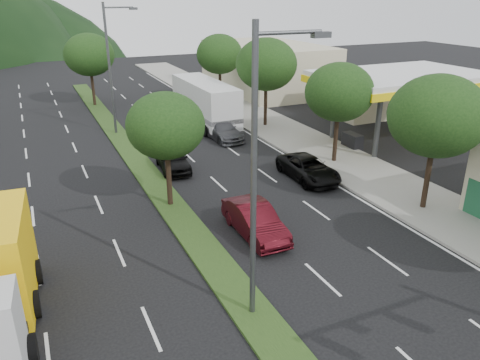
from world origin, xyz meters
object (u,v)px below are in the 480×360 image
car_queue_a (173,159)px  car_queue_d (308,168)px  tree_med_near (166,126)px  car_queue_e (158,121)px  car_queue_b (222,130)px  tree_r_d (266,65)px  tree_r_e (220,54)px  streetlight_near (260,167)px  tree_r_c (339,92)px  car_queue_f (166,105)px  tree_r_b (437,116)px  car_queue_c (255,220)px  motorhome (205,102)px  streetlight_mid (112,63)px  tree_med_far (89,55)px

car_queue_a → car_queue_d: car_queue_a is taller
tree_med_near → car_queue_e: size_ratio=1.61×
car_queue_a → car_queue_b: 7.43m
tree_med_near → car_queue_e: (3.55, 15.20, -3.79)m
tree_r_d → tree_r_e: size_ratio=1.07×
tree_r_e → streetlight_near: size_ratio=0.67×
car_queue_e → car_queue_b: bearing=-51.5°
tree_r_e → car_queue_e: tree_r_e is taller
tree_r_e → car_queue_e: (-8.45, -6.80, -4.25)m
tree_r_c → tree_r_e: tree_r_e is taller
tree_r_e → car_queue_f: 7.74m
tree_r_b → car_queue_d: (-3.20, 6.20, -4.35)m
tree_r_c → car_queue_b: size_ratio=1.32×
tree_r_c → streetlight_near: bearing=-134.5°
tree_r_c → car_queue_c: size_ratio=1.41×
car_queue_f → car_queue_d: bearing=-88.1°
tree_med_near → motorhome: size_ratio=0.63×
tree_med_near → car_queue_e: 16.06m
tree_r_c → streetlight_mid: streetlight_mid is taller
car_queue_e → motorhome: bearing=-4.0°
tree_r_b → tree_r_c: (0.00, 8.00, -0.29)m
streetlight_near → motorhome: size_ratio=1.04×
motorhome → tree_med_far: bearing=123.8°
car_queue_a → car_queue_c: (0.93, -10.00, 0.01)m
tree_r_b → tree_r_d: (0.00, 18.00, 0.14)m
streetlight_mid → tree_med_near: bearing=-90.8°
tree_med_near → car_queue_d: 9.57m
streetlight_mid → car_queue_a: size_ratio=2.27×
tree_r_d → car_queue_e: tree_r_d is taller
tree_med_far → streetlight_near: (0.21, -36.00, 0.58)m
car_queue_c → car_queue_d: size_ratio=0.93×
tree_r_e → car_queue_a: tree_r_e is taller
tree_r_e → tree_med_far: bearing=161.6°
car_queue_b → car_queue_f: car_queue_b is taller
tree_r_e → tree_med_far: size_ratio=0.97×
tree_r_d → tree_med_far: tree_r_d is taller
tree_r_c → car_queue_f: (-6.25, 18.20, -4.05)m
tree_r_e → streetlight_mid: bearing=-149.3°
car_queue_b → tree_med_near: bearing=-129.0°
streetlight_mid → car_queue_b: size_ratio=2.04×
streetlight_mid → car_queue_c: 20.53m
tree_med_near → tree_med_far: 26.01m
car_queue_d → motorhome: bearing=96.1°
streetlight_near → car_queue_d: (8.60, 10.20, -4.90)m
streetlight_mid → car_queue_f: bearing=43.2°
car_queue_c → car_queue_e: (0.86, 20.00, -0.12)m
tree_r_b → tree_med_near: (-12.00, 6.00, -0.61)m
tree_r_b → car_queue_e: tree_r_b is taller
tree_r_c → car_queue_b: tree_r_c is taller
car_queue_b → car_queue_c: 15.68m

